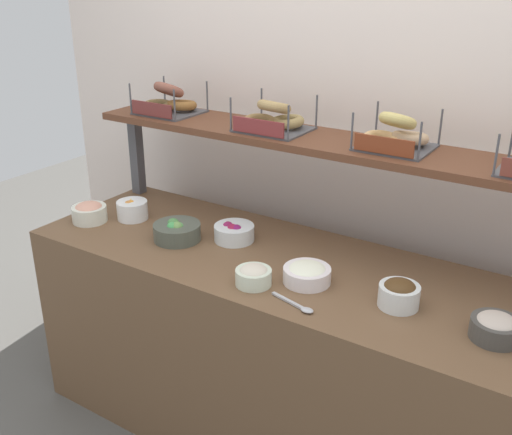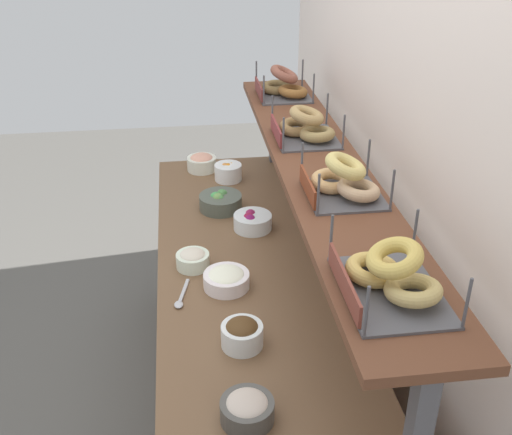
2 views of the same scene
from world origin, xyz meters
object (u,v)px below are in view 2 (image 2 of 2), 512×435
at_px(bowl_potato_salad, 193,259).
at_px(bowl_chocolate_spread, 242,333).
at_px(bowl_fruit_salad, 228,172).
at_px(bowl_lox_spread, 202,162).
at_px(bagel_basket_everything, 305,128).
at_px(serving_spoon_near_plate, 181,298).
at_px(bowl_beet_salad, 252,221).
at_px(bowl_cream_cheese, 226,279).
at_px(bowl_veggie_mix, 220,201).
at_px(bagel_basket_sesame, 390,277).
at_px(bagel_basket_cinnamon_raisin, 283,86).
at_px(bagel_basket_plain, 343,182).
at_px(bowl_tuna_salad, 247,409).

xyz_separation_m(bowl_potato_salad, bowl_chocolate_spread, (0.49, 0.14, 0.01)).
height_order(bowl_fruit_salad, bowl_potato_salad, bowl_fruit_salad).
distance_m(bowl_lox_spread, bagel_basket_everything, 0.92).
relative_size(bowl_potato_salad, serving_spoon_near_plate, 0.73).
xyz_separation_m(bowl_lox_spread, bowl_beet_salad, (0.66, 0.18, -0.01)).
bearing_deg(bowl_cream_cheese, serving_spoon_near_plate, -70.51).
relative_size(bowl_veggie_mix, bowl_lox_spread, 1.28).
bearing_deg(bowl_veggie_mix, bagel_basket_everything, 51.45).
bearing_deg(bagel_basket_sesame, bowl_cream_cheese, -152.90).
xyz_separation_m(bowl_potato_salad, bowl_cream_cheese, (0.15, 0.12, -0.00)).
bearing_deg(bagel_basket_cinnamon_raisin, bagel_basket_plain, 0.60).
xyz_separation_m(bowl_beet_salad, bagel_basket_plain, (0.57, 0.23, 0.44)).
height_order(bowl_chocolate_spread, bowl_beet_salad, bowl_chocolate_spread).
bearing_deg(bowl_lox_spread, serving_spoon_near_plate, -6.87).
bearing_deg(bowl_beet_salad, bowl_fruit_salad, -173.85).
bearing_deg(bowl_chocolate_spread, bowl_fruit_salad, 176.68).
height_order(bowl_veggie_mix, bowl_fruit_salad, bowl_fruit_salad).
relative_size(bowl_fruit_salad, bowl_lox_spread, 0.90).
distance_m(bowl_veggie_mix, bowl_fruit_salad, 0.32).
bearing_deg(serving_spoon_near_plate, bowl_veggie_mix, 163.91).
xyz_separation_m(bowl_chocolate_spread, bagel_basket_everything, (-0.70, 0.34, 0.43)).
bearing_deg(bagel_basket_everything, bowl_cream_cheese, -44.30).
xyz_separation_m(bowl_cream_cheese, bagel_basket_sesame, (0.69, 0.35, 0.44)).
height_order(bowl_beet_salad, serving_spoon_near_plate, bowl_beet_salad).
bearing_deg(bowl_fruit_salad, bowl_chocolate_spread, -3.32).
bearing_deg(bowl_lox_spread, bowl_veggie_mix, 7.68).
distance_m(bowl_cream_cheese, bagel_basket_everything, 0.67).
xyz_separation_m(bowl_veggie_mix, bowl_tuna_salad, (1.28, -0.03, 0.00)).
bearing_deg(bowl_cream_cheese, bowl_lox_spread, -178.25).
xyz_separation_m(bowl_cream_cheese, bagel_basket_plain, (0.15, 0.38, 0.44)).
height_order(bowl_lox_spread, bagel_basket_cinnamon_raisin, bagel_basket_cinnamon_raisin).
xyz_separation_m(bowl_chocolate_spread, bowl_lox_spread, (-1.41, -0.05, -0.00)).
relative_size(bowl_cream_cheese, bowl_beet_salad, 1.04).
distance_m(bowl_fruit_salad, bagel_basket_sesame, 1.70).
bearing_deg(bowl_potato_salad, serving_spoon_near_plate, -13.82).
height_order(bagel_basket_cinnamon_raisin, bagel_basket_everything, bagel_basket_cinnamon_raisin).
distance_m(bowl_tuna_salad, serving_spoon_near_plate, 0.61).
relative_size(bowl_lox_spread, bagel_basket_cinnamon_raisin, 0.55).
distance_m(bowl_fruit_salad, bowl_chocolate_spread, 1.28).
relative_size(serving_spoon_near_plate, bagel_basket_sesame, 0.54).
bearing_deg(bowl_tuna_salad, bagel_basket_sesame, 83.88).
bearing_deg(bagel_basket_cinnamon_raisin, bowl_potato_salad, -31.93).
bearing_deg(bagel_basket_everything, bagel_basket_sesame, -0.25).
relative_size(bowl_beet_salad, bagel_basket_cinnamon_raisin, 0.59).
bearing_deg(bagel_basket_everything, bowl_fruit_salad, -155.56).
relative_size(bowl_chocolate_spread, bagel_basket_cinnamon_raisin, 0.49).
bearing_deg(bagel_basket_plain, bagel_basket_cinnamon_raisin, -179.40).
bearing_deg(bowl_tuna_salad, bowl_potato_salad, -171.63).
xyz_separation_m(bowl_fruit_salad, bowl_cream_cheese, (0.94, -0.10, -0.01)).
xyz_separation_m(bowl_fruit_salad, serving_spoon_near_plate, (1.00, -0.27, -0.04)).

